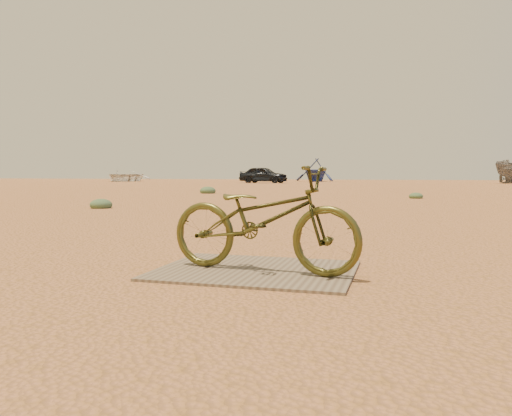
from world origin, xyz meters
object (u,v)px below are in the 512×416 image
(car, at_px, (263,175))
(bicycle, at_px, (263,219))
(plywood_board, at_px, (256,270))
(boat_near_left, at_px, (124,176))
(boat_far_left, at_px, (316,170))

(car, bearing_deg, bicycle, -157.19)
(plywood_board, bearing_deg, boat_near_left, 122.21)
(car, height_order, boat_far_left, boat_far_left)
(bicycle, height_order, car, car)
(plywood_board, xyz_separation_m, car, (-9.92, 36.53, 0.68))
(car, height_order, boat_near_left, car)
(boat_far_left, bearing_deg, bicycle, -70.62)
(car, relative_size, boat_near_left, 0.72)
(bicycle, bearing_deg, car, 22.79)
(bicycle, bearing_deg, plywood_board, 53.94)
(bicycle, relative_size, car, 0.40)
(boat_near_left, distance_m, boat_far_left, 19.07)
(plywood_board, bearing_deg, bicycle, -43.57)
(plywood_board, distance_m, bicycle, 0.45)
(car, xyz_separation_m, boat_near_left, (-15.51, 3.83, -0.11))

